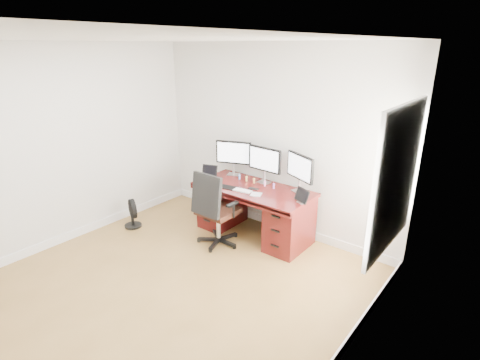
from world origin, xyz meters
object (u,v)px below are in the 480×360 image
Objects in this scene: keyboard at (242,191)px; floor_fan at (132,214)px; desk at (254,209)px; monitor_center at (265,161)px; office_chair at (216,221)px.

floor_fan is at bearing -163.02° from keyboard.
monitor_center is (-0.00, 0.24, 0.68)m from desk.
floor_fan is at bearing -163.68° from office_chair.
floor_fan is at bearing -149.19° from desk.
desk is 3.08× the size of monitor_center.
monitor_center is at bearing 77.60° from keyboard.
floor_fan is 2.19m from monitor_center.
office_chair is 0.56m from keyboard.
monitor_center reaches higher than floor_fan.
floor_fan is (-1.61, -0.96, -0.19)m from desk.
keyboard is at bearing -99.04° from desk.
monitor_center is at bearing 90.02° from desk.
desk is 1.88m from floor_fan.
desk is 0.61m from office_chair.
desk is 0.42m from keyboard.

